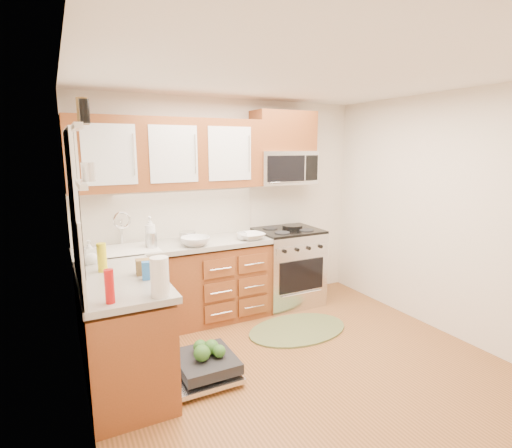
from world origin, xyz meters
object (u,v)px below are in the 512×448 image
range (287,266)px  cup (242,236)px  bowl_b (195,241)px  dishwasher (202,367)px  stock_pot (188,236)px  cutting_board (248,233)px  bowl_a (251,236)px  skillet (292,227)px  paper_towel_roll (160,277)px  upper_cabinets (169,154)px  microwave (284,168)px  rug (298,329)px  sink (127,261)px

range → cup: (-0.70, -0.17, 0.49)m
range → bowl_b: bowl_b is taller
dishwasher → cup: 1.54m
stock_pot → cutting_board: (0.76, 0.03, -0.05)m
bowl_a → bowl_b: bowl_b is taller
dishwasher → cutting_board: (1.04, 1.22, 0.83)m
skillet → paper_towel_roll: 2.47m
dishwasher → skillet: 2.15m
paper_towel_roll → bowl_b: paper_towel_roll is taller
upper_cabinets → microwave: 1.42m
rug → cutting_board: bearing=102.8°
cup → rug: bearing=-55.5°
upper_cabinets → sink: size_ratio=3.31×
range → cup: cup is taller
dishwasher → bowl_a: bearing=45.2°
rug → bowl_b: 1.45m
cup → cutting_board: bearing=51.9°
upper_cabinets → stock_pot: size_ratio=11.39×
stock_pot → bowl_a: stock_pot is taller
range → stock_pot: size_ratio=5.28×
microwave → paper_towel_roll: (-1.93, -1.57, -0.64)m
upper_cabinets → bowl_b: 0.97m
dishwasher → cup: bearing=48.9°
paper_towel_roll → bowl_a: bearing=43.6°
bowl_a → cutting_board: bearing=70.1°
cutting_board → stock_pot: bearing=-177.6°
paper_towel_roll → skillet: bearing=36.1°
range → bowl_b: bearing=-171.8°
skillet → stock_pot: stock_pot is taller
microwave → stock_pot: size_ratio=4.22×
cutting_board → paper_towel_roll: paper_towel_roll is taller
upper_cabinets → stock_pot: 0.91m
upper_cabinets → cup: 1.19m
microwave → paper_towel_roll: bearing=-140.9°
upper_cabinets → cup: size_ratio=18.23×
cutting_board → paper_towel_roll: 2.10m
bowl_a → rug: bearing=-62.8°
rug → cutting_board: (-0.19, 0.82, 0.92)m
rug → microwave: bearing=69.9°
range → cutting_board: 0.68m
range → paper_towel_roll: bearing=-143.1°
rug → skillet: (0.38, 0.74, 0.96)m
range → bowl_a: 0.79m
range → sink: 1.96m
range → skillet: skillet is taller
skillet → bowl_b: (-1.32, -0.19, -0.00)m
bowl_b → rug: bearing=-30.6°
microwave → paper_towel_roll: size_ratio=2.73×
range → microwave: size_ratio=1.25×
upper_cabinets → sink: upper_cabinets is taller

